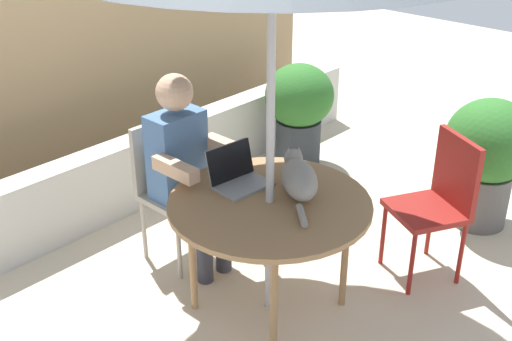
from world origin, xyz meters
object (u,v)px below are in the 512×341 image
at_px(potted_plant_near_fence, 299,107).
at_px(cat, 299,178).
at_px(patio_table, 270,209).
at_px(chair_occupied, 170,179).
at_px(person_seated, 185,163).
at_px(laptop, 236,173).
at_px(potted_plant_by_chair, 488,153).
at_px(chair_empty, 440,196).

bearing_deg(potted_plant_near_fence, cat, -140.94).
bearing_deg(patio_table, chair_occupied, 90.00).
height_order(person_seated, potted_plant_near_fence, person_seated).
relative_size(patio_table, laptop, 3.40).
bearing_deg(patio_table, person_seated, 90.00).
height_order(chair_occupied, person_seated, person_seated).
relative_size(chair_occupied, potted_plant_by_chair, 0.99).
bearing_deg(chair_occupied, patio_table, -90.00).
distance_m(laptop, potted_plant_near_fence, 1.81).
relative_size(cat, potted_plant_by_chair, 0.54).
relative_size(laptop, cat, 0.66).
xyz_separation_m(potted_plant_near_fence, potted_plant_by_chair, (0.11, -1.57, 0.04)).
distance_m(patio_table, cat, 0.24).
xyz_separation_m(person_seated, laptop, (0.03, -0.40, 0.06)).
xyz_separation_m(cat, potted_plant_near_fence, (1.41, 1.15, -0.29)).
distance_m(chair_occupied, potted_plant_near_fence, 1.63).
distance_m(chair_occupied, person_seated, 0.23).
distance_m(person_seated, potted_plant_near_fence, 1.68).
distance_m(patio_table, chair_occupied, 0.84).
xyz_separation_m(chair_occupied, person_seated, (0.00, -0.16, 0.17)).
bearing_deg(laptop, person_seated, 93.63).
distance_m(chair_empty, potted_plant_by_chair, 0.76).
bearing_deg(potted_plant_by_chair, chair_occupied, 142.99).
height_order(laptop, cat, laptop).
height_order(chair_occupied, potted_plant_by_chair, potted_plant_by_chair).
height_order(patio_table, chair_empty, chair_empty).
relative_size(potted_plant_near_fence, potted_plant_by_chair, 0.93).
xyz_separation_m(laptop, potted_plant_by_chair, (1.69, -0.74, -0.22)).
relative_size(chair_empty, laptop, 2.79).
xyz_separation_m(cat, potted_plant_by_chair, (1.53, -0.42, -0.25)).
bearing_deg(chair_occupied, chair_empty, -54.63).
bearing_deg(patio_table, laptop, 84.74).
distance_m(person_seated, potted_plant_by_chair, 2.07).
bearing_deg(person_seated, patio_table, -90.00).
relative_size(patio_table, potted_plant_near_fence, 1.29).
relative_size(patio_table, chair_empty, 1.22).
height_order(patio_table, cat, cat).
xyz_separation_m(chair_occupied, cat, (0.19, -0.88, 0.25)).
bearing_deg(potted_plant_by_chair, potted_plant_near_fence, 94.15).
xyz_separation_m(chair_occupied, chair_empty, (0.96, -1.35, 0.00)).
relative_size(chair_occupied, laptop, 2.79).
bearing_deg(laptop, patio_table, -95.26).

